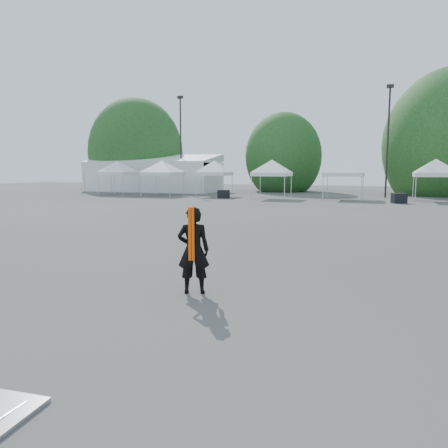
% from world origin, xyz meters
% --- Properties ---
extents(ground, '(120.00, 120.00, 0.00)m').
position_xyz_m(ground, '(0.00, 0.00, 0.00)').
color(ground, '#474442').
rests_on(ground, ground).
extents(marquee, '(15.00, 6.25, 4.23)m').
position_xyz_m(marquee, '(-22.00, 35.00, 1.97)').
color(marquee, white).
rests_on(marquee, ground).
extents(light_pole_west, '(0.60, 0.25, 10.30)m').
position_xyz_m(light_pole_west, '(-18.00, 34.00, 5.77)').
color(light_pole_west, black).
rests_on(light_pole_west, ground).
extents(light_pole_east, '(0.60, 0.25, 9.80)m').
position_xyz_m(light_pole_east, '(3.00, 32.00, 5.52)').
color(light_pole_east, black).
rests_on(light_pole_east, ground).
extents(tree_far_w, '(4.80, 4.80, 7.30)m').
position_xyz_m(tree_far_w, '(-26.00, 38.00, 4.54)').
color(tree_far_w, '#382314').
rests_on(tree_far_w, ground).
extents(tree_mid_w, '(4.16, 4.16, 6.33)m').
position_xyz_m(tree_mid_w, '(-8.00, 40.00, 3.93)').
color(tree_mid_w, '#382314').
rests_on(tree_mid_w, ground).
extents(tent_a, '(4.25, 4.25, 3.88)m').
position_xyz_m(tent_a, '(-22.13, 28.09, 3.06)').
color(tent_a, silver).
rests_on(tent_a, ground).
extents(tent_b, '(4.55, 4.55, 3.88)m').
position_xyz_m(tent_b, '(-17.14, 28.05, 3.06)').
color(tent_b, silver).
rests_on(tent_b, ground).
extents(tent_c, '(3.98, 3.98, 3.88)m').
position_xyz_m(tent_c, '(-12.10, 28.80, 3.06)').
color(tent_c, silver).
rests_on(tent_c, ground).
extents(tent_d, '(4.27, 4.27, 3.88)m').
position_xyz_m(tent_d, '(-6.25, 27.39, 3.06)').
color(tent_d, silver).
rests_on(tent_d, ground).
extents(tent_e, '(4.54, 4.54, 3.88)m').
position_xyz_m(tent_e, '(-0.35, 28.47, 3.06)').
color(tent_e, silver).
rests_on(tent_e, ground).
extents(tent_f, '(4.41, 4.41, 3.88)m').
position_xyz_m(tent_f, '(6.58, 28.52, 3.06)').
color(tent_f, silver).
rests_on(tent_f, ground).
extents(man, '(0.76, 0.63, 1.79)m').
position_xyz_m(man, '(-0.89, -1.45, 0.90)').
color(man, black).
rests_on(man, ground).
extents(crate_west, '(0.91, 0.71, 0.71)m').
position_xyz_m(crate_west, '(-10.29, 26.34, 0.35)').
color(crate_west, black).
rests_on(crate_west, ground).
extents(crate_mid, '(1.17, 1.05, 0.75)m').
position_xyz_m(crate_mid, '(3.92, 25.44, 0.38)').
color(crate_mid, black).
rests_on(crate_mid, ground).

